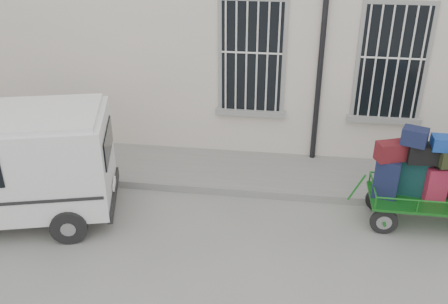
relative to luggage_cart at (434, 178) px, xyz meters
The scene contains 3 objects.
ground 3.12m from the luggage_cart, 162.50° to the right, with size 80.00×80.00×0.00m, color slate.
sidewalk 3.24m from the luggage_cart, 155.41° to the left, with size 24.00×1.70×0.15m, color slate.
luggage_cart is the anchor object (origin of this frame).
Camera 1 is at (0.39, -6.70, 5.05)m, focal length 40.00 mm.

